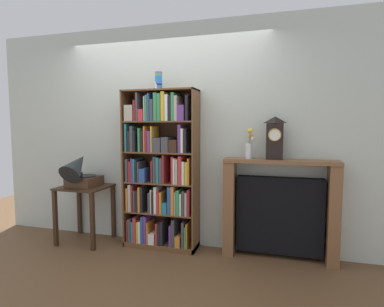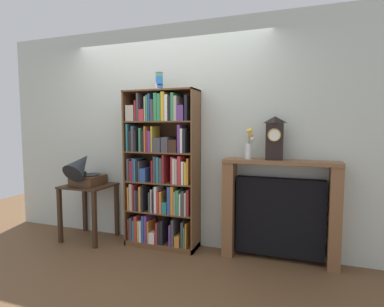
{
  "view_description": "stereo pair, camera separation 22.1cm",
  "coord_description": "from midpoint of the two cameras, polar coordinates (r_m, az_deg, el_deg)",
  "views": [
    {
      "loc": [
        1.35,
        -3.24,
        1.45
      ],
      "look_at": [
        0.38,
        0.14,
        1.14
      ],
      "focal_mm": 28.76,
      "sensor_mm": 36.0,
      "label": 1
    },
    {
      "loc": [
        1.56,
        -3.17,
        1.45
      ],
      "look_at": [
        0.38,
        0.14,
        1.14
      ],
      "focal_mm": 28.76,
      "sensor_mm": 36.0,
      "label": 2
    }
  ],
  "objects": [
    {
      "name": "gramophone",
      "position": [
        4.02,
        -18.02,
        -3.02
      ],
      "size": [
        0.34,
        0.53,
        0.49
      ],
      "color": "#472D1C",
      "rests_on": "side_table_left"
    },
    {
      "name": "bookshelf",
      "position": [
        3.68,
        -4.08,
        -3.54
      ],
      "size": [
        0.88,
        0.32,
        1.87
      ],
      "color": "brown",
      "rests_on": "ground"
    },
    {
      "name": "flower_vase",
      "position": [
        3.41,
        12.38,
        1.46
      ],
      "size": [
        0.1,
        0.13,
        0.33
      ],
      "color": "silver",
      "rests_on": "fireplace_mantel"
    },
    {
      "name": "fireplace_mantel",
      "position": [
        3.52,
        17.66,
        -10.25
      ],
      "size": [
        1.2,
        0.25,
        1.1
      ],
      "color": "brown",
      "rests_on": "ground"
    },
    {
      "name": "ground_plane",
      "position": [
        3.81,
        -4.7,
        -17.5
      ],
      "size": [
        8.13,
        6.4,
        0.02
      ],
      "primitive_type": "cube",
      "color": "brown"
    },
    {
      "name": "wall_back",
      "position": [
        3.76,
        -0.1,
        3.3
      ],
      "size": [
        5.13,
        0.08,
        2.67
      ],
      "primitive_type": "cube",
      "color": "beige",
      "rests_on": "ground"
    },
    {
      "name": "mantel_clock",
      "position": [
        3.38,
        16.9,
        2.75
      ],
      "size": [
        0.18,
        0.11,
        0.46
      ],
      "color": "black",
      "rests_on": "fireplace_mantel"
    },
    {
      "name": "cup_stack",
      "position": [
        3.64,
        -4.37,
        13.25
      ],
      "size": [
        0.09,
        0.08,
        0.2
      ],
      "color": "white",
      "rests_on": "bookshelf"
    },
    {
      "name": "side_table_left",
      "position": [
        4.15,
        -17.15,
        -7.83
      ],
      "size": [
        0.58,
        0.53,
        0.71
      ],
      "color": "#382316",
      "rests_on": "ground"
    }
  ]
}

